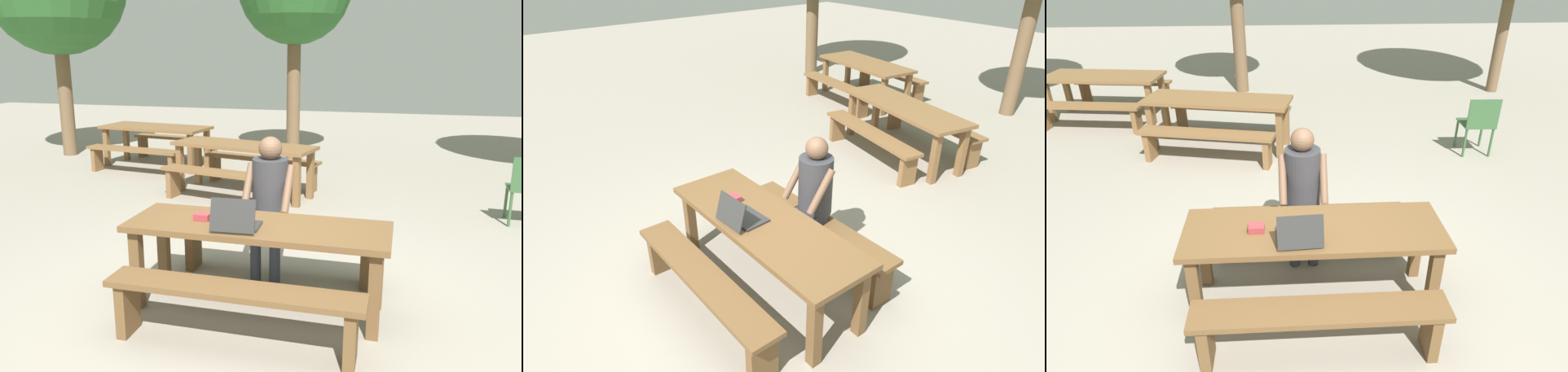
% 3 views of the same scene
% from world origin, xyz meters
% --- Properties ---
extents(ground_plane, '(30.00, 30.00, 0.00)m').
position_xyz_m(ground_plane, '(0.00, 0.00, 0.00)').
color(ground_plane, gray).
extents(picnic_table_front, '(2.11, 0.70, 0.73)m').
position_xyz_m(picnic_table_front, '(0.00, 0.00, 0.62)').
color(picnic_table_front, brown).
rests_on(picnic_table_front, ground).
extents(bench_near, '(1.86, 0.30, 0.47)m').
position_xyz_m(bench_near, '(0.00, -0.65, 0.36)').
color(bench_near, brown).
rests_on(bench_near, ground).
extents(bench_far, '(1.86, 0.30, 0.47)m').
position_xyz_m(bench_far, '(0.00, 0.65, 0.36)').
color(bench_far, brown).
rests_on(bench_far, ground).
extents(laptop, '(0.37, 0.36, 0.27)m').
position_xyz_m(laptop, '(-0.13, -0.17, 0.79)').
color(laptop, '#2D2D2D').
rests_on(laptop, picnic_table_front).
extents(small_pouch, '(0.13, 0.10, 0.06)m').
position_xyz_m(small_pouch, '(-0.46, -0.02, 0.76)').
color(small_pouch, '#993338').
rests_on(small_pouch, picnic_table_front).
extents(person_seated, '(0.44, 0.42, 1.33)m').
position_xyz_m(person_seated, '(-0.06, 0.62, 0.79)').
color(person_seated, '#333847').
rests_on(person_seated, ground).
extents(picnic_table_mid, '(2.06, 1.04, 0.75)m').
position_xyz_m(picnic_table_mid, '(-3.29, 4.90, 0.64)').
color(picnic_table_mid, brown).
rests_on(picnic_table_mid, ground).
extents(bench_mid_south, '(1.80, 0.52, 0.46)m').
position_xyz_m(bench_mid_south, '(-3.38, 4.20, 0.34)').
color(bench_mid_south, brown).
rests_on(bench_mid_south, ground).
extents(bench_mid_north, '(1.80, 0.52, 0.46)m').
position_xyz_m(bench_mid_north, '(-3.20, 5.60, 0.34)').
color(bench_mid_north, brown).
rests_on(bench_mid_north, ground).
extents(picnic_table_rear, '(2.22, 1.12, 0.76)m').
position_xyz_m(picnic_table_rear, '(-1.16, 3.40, 0.65)').
color(picnic_table_rear, brown).
rests_on(picnic_table_rear, ground).
extents(bench_rear_south, '(1.93, 0.69, 0.46)m').
position_xyz_m(bench_rear_south, '(-1.28, 2.84, 0.35)').
color(bench_rear_south, brown).
rests_on(bench_rear_south, ground).
extents(bench_rear_north, '(1.93, 0.69, 0.46)m').
position_xyz_m(bench_rear_north, '(-1.04, 3.97, 0.35)').
color(bench_rear_north, brown).
rests_on(bench_rear_north, ground).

